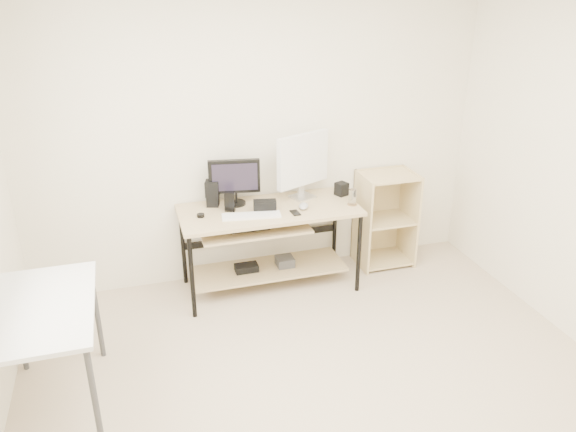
{
  "coord_description": "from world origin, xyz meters",
  "views": [
    {
      "loc": [
        -1.09,
        -2.53,
        2.57
      ],
      "look_at": [
        0.06,
        1.3,
        0.82
      ],
      "focal_mm": 35.0,
      "sensor_mm": 36.0,
      "label": 1
    }
  ],
  "objects_px": {
    "shelf_unit": "(384,217)",
    "black_monitor": "(234,179)",
    "side_table": "(44,317)",
    "audio_controller": "(230,202)",
    "desk": "(266,231)",
    "white_imac": "(303,162)"
  },
  "relations": [
    {
      "from": "side_table",
      "to": "audio_controller",
      "type": "height_order",
      "value": "audio_controller"
    },
    {
      "from": "shelf_unit",
      "to": "black_monitor",
      "type": "xyz_separation_m",
      "value": [
        -1.4,
        0.01,
        0.52
      ]
    },
    {
      "from": "audio_controller",
      "to": "desk",
      "type": "bearing_deg",
      "value": 15.09
    },
    {
      "from": "black_monitor",
      "to": "audio_controller",
      "type": "distance_m",
      "value": 0.21
    },
    {
      "from": "black_monitor",
      "to": "shelf_unit",
      "type": "bearing_deg",
      "value": 8.59
    },
    {
      "from": "shelf_unit",
      "to": "white_imac",
      "type": "xyz_separation_m",
      "value": [
        -0.81,
        -0.01,
        0.63
      ]
    },
    {
      "from": "black_monitor",
      "to": "white_imac",
      "type": "distance_m",
      "value": 0.6
    },
    {
      "from": "black_monitor",
      "to": "audio_controller",
      "type": "bearing_deg",
      "value": -109.0
    },
    {
      "from": "white_imac",
      "to": "audio_controller",
      "type": "distance_m",
      "value": 0.72
    },
    {
      "from": "shelf_unit",
      "to": "audio_controller",
      "type": "relative_size",
      "value": 5.35
    },
    {
      "from": "desk",
      "to": "shelf_unit",
      "type": "relative_size",
      "value": 1.67
    },
    {
      "from": "white_imac",
      "to": "audio_controller",
      "type": "height_order",
      "value": "white_imac"
    },
    {
      "from": "black_monitor",
      "to": "white_imac",
      "type": "bearing_deg",
      "value": 6.82
    },
    {
      "from": "shelf_unit",
      "to": "audio_controller",
      "type": "distance_m",
      "value": 1.53
    },
    {
      "from": "desk",
      "to": "side_table",
      "type": "bearing_deg",
      "value": -147.35
    },
    {
      "from": "desk",
      "to": "shelf_unit",
      "type": "bearing_deg",
      "value": 7.77
    },
    {
      "from": "shelf_unit",
      "to": "audio_controller",
      "type": "bearing_deg",
      "value": -175.17
    },
    {
      "from": "shelf_unit",
      "to": "black_monitor",
      "type": "distance_m",
      "value": 1.5
    },
    {
      "from": "side_table",
      "to": "shelf_unit",
      "type": "distance_m",
      "value": 3.09
    },
    {
      "from": "black_monitor",
      "to": "white_imac",
      "type": "xyz_separation_m",
      "value": [
        0.59,
        -0.02,
        0.1
      ]
    },
    {
      "from": "side_table",
      "to": "black_monitor",
      "type": "relative_size",
      "value": 2.32
    },
    {
      "from": "side_table",
      "to": "audio_controller",
      "type": "distance_m",
      "value": 1.75
    }
  ]
}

